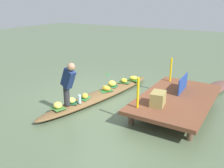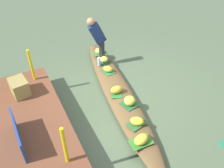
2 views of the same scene
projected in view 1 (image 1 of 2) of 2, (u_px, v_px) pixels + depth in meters
The scene contains 26 objects.
canal_water at pixel (101, 98), 7.58m from camera, with size 40.00×40.00×0.00m, color #506245.
dock_platform at pixel (177, 99), 6.57m from camera, with size 3.20×1.80×0.42m.
vendor_boat at pixel (101, 95), 7.54m from camera, with size 4.77×0.64×0.21m, color brown.
moored_boat at pixel (215, 88), 8.14m from camera, with size 2.08×0.59×0.18m, color brown.
leaf_mat_0 at pixel (72, 103), 6.68m from camera, with size 0.31×0.27×0.01m, color #1B5133.
banana_bunch_0 at pixel (72, 100), 6.65m from camera, with size 0.22×0.21×0.16m, color #F3E257.
leaf_mat_1 at pixel (106, 91), 7.57m from camera, with size 0.39×0.25×0.01m, color #2D7435.
banana_bunch_1 at pixel (106, 88), 7.55m from camera, with size 0.28×0.19×0.17m, color gold.
leaf_mat_2 at pixel (134, 80), 8.61m from camera, with size 0.43×0.26×0.01m, color #37782C.
banana_bunch_2 at pixel (134, 78), 8.58m from camera, with size 0.30×0.20×0.15m, color yellow.
leaf_mat_3 at pixel (124, 82), 8.35m from camera, with size 0.37×0.25×0.01m, color #2E6231.
banana_bunch_3 at pixel (124, 80), 8.33m from camera, with size 0.27×0.19×0.14m, color yellow.
leaf_mat_4 at pixel (85, 98), 6.99m from camera, with size 0.34×0.24×0.01m, color #2A793C.
banana_bunch_4 at pixel (85, 96), 6.97m from camera, with size 0.25×0.18×0.15m, color gold.
leaf_mat_5 at pixel (58, 108), 6.36m from camera, with size 0.38×0.30×0.01m, color #3F7832.
banana_bunch_5 at pixel (58, 105), 6.33m from camera, with size 0.27×0.23×0.17m, color #F1DA53.
leaf_mat_6 at pixel (112, 86), 7.98m from camera, with size 0.33×0.33×0.01m, color #225F34.
banana_bunch_6 at pixel (112, 83), 7.95m from camera, with size 0.23×0.25×0.19m, color yellow.
vendor_person at pixel (68, 82), 6.26m from camera, with size 0.25×0.49×1.21m.
water_bottle at pixel (79, 99), 6.63m from camera, with size 0.08×0.08×0.25m, color silver.
market_banner at pixel (183, 84), 6.88m from camera, with size 0.93×0.03×0.44m, color navy.
railing_post_west at pixel (171, 70), 7.69m from camera, with size 0.06×0.06×0.77m, color yellow.
railing_post_east at pixel (138, 93), 5.75m from camera, with size 0.06×0.06×0.77m, color yellow.
produce_crate at pixel (158, 99), 5.95m from camera, with size 0.44×0.32×0.35m, color olive.
drifting_plant_0 at pixel (107, 74), 10.07m from camera, with size 0.20×0.16×0.01m, color #387029.
drifting_plant_1 at pixel (108, 75), 9.89m from camera, with size 0.19×0.13×0.01m, color #237748.
Camera 1 is at (5.80, 3.97, 2.89)m, focal length 38.78 mm.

